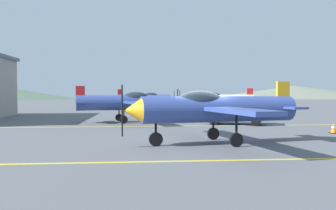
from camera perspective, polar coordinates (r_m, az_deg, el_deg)
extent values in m
plane|color=#54565B|center=(15.79, 5.64, -6.07)|extent=(400.00, 400.00, 0.00)
cube|color=yellow|center=(11.46, 9.88, -9.11)|extent=(80.00, 0.16, 0.01)
cube|color=yellow|center=(23.01, 2.22, -3.53)|extent=(80.00, 0.16, 0.01)
cylinder|color=#33478C|center=(15.14, 8.65, -0.70)|extent=(7.15, 2.56, 1.14)
cone|color=#F2A519|center=(13.92, -5.99, -0.91)|extent=(0.91, 1.10, 0.97)
cube|color=black|center=(13.85, -7.67, -0.93)|extent=(0.07, 0.13, 2.08)
ellipsoid|color=#1E2833|center=(14.75, 5.38, 0.58)|extent=(2.22, 1.34, 0.94)
cube|color=#33478C|center=(14.97, 7.22, -0.52)|extent=(2.98, 9.18, 0.17)
cube|color=#33478C|center=(16.78, 18.63, -0.34)|extent=(1.26, 2.79, 0.10)
cube|color=#F2A519|center=(16.77, 18.65, 1.61)|extent=(0.67, 0.26, 1.25)
cylinder|color=black|center=(14.19, -2.05, -3.66)|extent=(0.10, 0.10, 1.04)
cylinder|color=black|center=(14.25, -2.05, -5.75)|extent=(0.60, 0.24, 0.58)
cylinder|color=black|center=(16.31, 7.57, -2.94)|extent=(0.10, 0.10, 1.04)
cylinder|color=black|center=(16.36, 7.56, -4.77)|extent=(0.60, 0.24, 0.58)
cylinder|color=black|center=(14.27, 11.37, -3.66)|extent=(0.10, 0.10, 1.04)
cylinder|color=black|center=(14.33, 11.36, -5.74)|extent=(0.60, 0.24, 0.58)
cylinder|color=#33478C|center=(26.18, -7.38, 0.41)|extent=(7.15, 2.57, 1.14)
cone|color=red|center=(27.10, 0.78, 0.48)|extent=(0.91, 1.10, 0.97)
cube|color=black|center=(27.23, 1.61, 0.48)|extent=(0.07, 0.13, 2.08)
ellipsoid|color=#1E2833|center=(26.34, -5.37, 1.17)|extent=(2.23, 1.34, 0.94)
cube|color=#33478C|center=(26.25, -6.48, 0.53)|extent=(2.99, 9.18, 0.17)
cube|color=#33478C|center=(25.84, -14.44, 0.46)|extent=(1.27, 2.79, 0.10)
cube|color=red|center=(25.83, -14.45, 1.73)|extent=(0.67, 0.26, 1.25)
cylinder|color=black|center=(26.84, -1.23, -1.02)|extent=(0.10, 0.10, 1.04)
cylinder|color=black|center=(26.87, -1.23, -2.13)|extent=(0.60, 0.24, 0.58)
cylinder|color=black|center=(25.05, -7.40, -1.25)|extent=(0.10, 0.10, 1.04)
cylinder|color=black|center=(25.08, -7.40, -2.44)|extent=(0.60, 0.24, 0.58)
cylinder|color=black|center=(27.30, -8.20, -0.99)|extent=(0.10, 0.10, 1.04)
cylinder|color=black|center=(27.33, -8.19, -2.08)|extent=(0.60, 0.24, 0.58)
cylinder|color=silver|center=(36.36, 8.72, 0.83)|extent=(7.07, 1.20, 1.14)
cone|color=red|center=(35.60, 2.63, 0.82)|extent=(0.73, 0.98, 0.97)
cube|color=black|center=(35.54, 1.97, 0.82)|extent=(0.04, 0.12, 2.08)
ellipsoid|color=#1E2833|center=(36.13, 7.28, 1.37)|extent=(2.08, 0.95, 0.94)
cube|color=silver|center=(36.26, 8.08, 0.91)|extent=(1.21, 9.15, 0.17)
cube|color=silver|center=(37.28, 13.52, 0.90)|extent=(0.75, 2.71, 0.10)
cube|color=red|center=(37.27, 13.53, 1.78)|extent=(0.66, 0.13, 1.25)
cylinder|color=black|center=(35.77, 4.19, -0.29)|extent=(0.10, 0.10, 1.04)
cylinder|color=black|center=(35.80, 4.19, -1.12)|extent=(0.58, 0.13, 0.58)
cylinder|color=black|center=(37.53, 8.59, -0.20)|extent=(0.10, 0.10, 1.04)
cylinder|color=black|center=(37.56, 8.59, -0.99)|extent=(0.58, 0.13, 0.58)
cylinder|color=black|center=(35.32, 9.50, -0.34)|extent=(0.10, 0.10, 1.04)
cylinder|color=black|center=(35.35, 9.49, -1.18)|extent=(0.58, 0.13, 0.58)
cylinder|color=#33478C|center=(45.78, -4.05, 1.07)|extent=(7.13, 2.82, 1.14)
cone|color=red|center=(46.94, 0.55, 1.09)|extent=(0.94, 1.12, 0.97)
cube|color=black|center=(47.09, 1.03, 1.10)|extent=(0.07, 0.13, 2.08)
ellipsoid|color=#1E2833|center=(46.03, -2.93, 1.50)|extent=(2.24, 1.41, 0.94)
cube|color=#33478C|center=(45.89, -3.55, 1.14)|extent=(3.32, 9.15, 0.17)
cube|color=#33478C|center=(45.05, -8.01, 1.11)|extent=(1.36, 2.80, 0.10)
cube|color=red|center=(45.05, -8.01, 1.83)|extent=(0.67, 0.28, 1.25)
cylinder|color=black|center=(46.64, -0.59, 0.24)|extent=(0.10, 0.10, 1.04)
cylinder|color=black|center=(46.66, -0.59, -0.41)|extent=(0.59, 0.26, 0.58)
cylinder|color=black|center=(44.64, -3.92, 0.16)|extent=(0.10, 0.10, 1.04)
cylinder|color=black|center=(44.66, -3.92, -0.51)|extent=(0.59, 0.26, 0.58)
cylinder|color=black|center=(46.85, -4.66, 0.24)|extent=(0.10, 0.10, 1.04)
cylinder|color=black|center=(46.87, -4.65, -0.40)|extent=(0.59, 0.26, 0.58)
cube|color=#3372BF|center=(24.64, 11.26, -1.59)|extent=(4.66, 3.21, 0.75)
cube|color=black|center=(24.62, 10.92, -0.08)|extent=(2.81, 2.34, 0.55)
cylinder|color=black|center=(23.70, 14.51, -2.67)|extent=(0.68, 0.43, 0.64)
cylinder|color=black|center=(25.49, 14.60, -2.35)|extent=(0.68, 0.43, 0.64)
cylinder|color=black|center=(23.93, 7.69, -2.58)|extent=(0.68, 0.43, 0.64)
cylinder|color=black|center=(25.70, 8.25, -2.27)|extent=(0.68, 0.43, 0.64)
cube|color=black|center=(20.90, 25.91, -4.23)|extent=(0.36, 0.36, 0.04)
cone|color=orange|center=(20.87, 25.92, -3.43)|extent=(0.29, 0.29, 0.55)
cylinder|color=white|center=(20.87, 25.92, -3.35)|extent=(0.20, 0.20, 0.08)
cone|color=slate|center=(180.45, 20.40, 2.08)|extent=(84.17, 84.17, 6.09)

